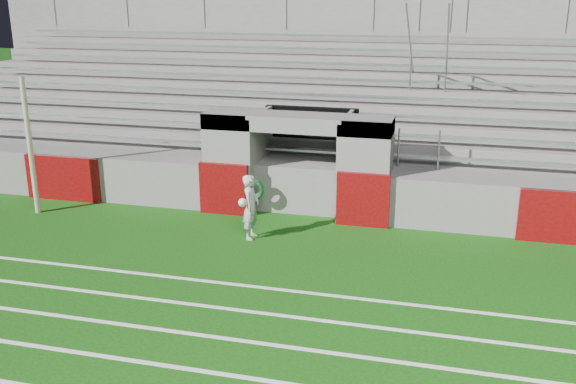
# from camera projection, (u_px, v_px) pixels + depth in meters

# --- Properties ---
(ground) EXTENTS (90.00, 90.00, 0.00)m
(ground) POSITION_uv_depth(u_px,v_px,m) (258.00, 265.00, 13.58)
(ground) COLOR #11430B
(ground) RESTS_ON ground
(field_post) EXTENTS (0.13, 0.13, 3.55)m
(field_post) POSITION_uv_depth(u_px,v_px,m) (30.00, 146.00, 16.30)
(field_post) COLOR tan
(field_post) RESTS_ON ground
(stadium_structure) EXTENTS (26.00, 8.48, 5.42)m
(stadium_structure) POSITION_uv_depth(u_px,v_px,m) (330.00, 124.00, 20.49)
(stadium_structure) COLOR #64615F
(stadium_structure) RESTS_ON ground
(goalkeeper_with_ball) EXTENTS (0.41, 0.60, 1.54)m
(goalkeeper_with_ball) POSITION_uv_depth(u_px,v_px,m) (251.00, 207.00, 14.87)
(goalkeeper_with_ball) COLOR #B2B6BC
(goalkeeper_with_ball) RESTS_ON ground
(hose_coil) EXTENTS (0.52, 0.15, 0.55)m
(hose_coil) POSITION_uv_depth(u_px,v_px,m) (254.00, 189.00, 16.28)
(hose_coil) COLOR #0D4518
(hose_coil) RESTS_ON ground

